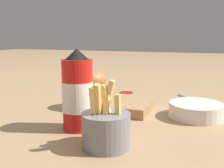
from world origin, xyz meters
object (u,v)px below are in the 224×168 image
object	(u,v)px
ketchup_bottle	(78,93)
side_bowl	(196,110)
spoon	(197,102)
fries_basket	(106,128)
burger	(91,84)
serving_board	(112,104)

from	to	relation	value
ketchup_bottle	side_bowl	xyz separation A→B (m)	(0.27, 0.20, -0.07)
ketchup_bottle	spoon	distance (m)	0.46
ketchup_bottle	fries_basket	xyz separation A→B (m)	(0.11, -0.08, -0.05)
side_bowl	burger	bearing A→B (deg)	-177.06
ketchup_bottle	spoon	xyz separation A→B (m)	(0.26, 0.37, -0.09)
serving_board	spoon	bearing A→B (deg)	32.23
side_bowl	spoon	distance (m)	0.16
fries_basket	spoon	bearing A→B (deg)	70.50
fries_basket	spoon	world-z (taller)	fries_basket
side_bowl	serving_board	bearing A→B (deg)	179.00
serving_board	spoon	distance (m)	0.30
ketchup_bottle	side_bowl	bearing A→B (deg)	37.11
ketchup_bottle	side_bowl	distance (m)	0.34
serving_board	burger	distance (m)	0.09
burger	side_bowl	bearing A→B (deg)	2.94
burger	spoon	xyz separation A→B (m)	(0.32, 0.18, -0.07)
spoon	burger	bearing A→B (deg)	-94.61
burger	spoon	distance (m)	0.37
side_bowl	spoon	bearing A→B (deg)	92.38
burger	fries_basket	bearing A→B (deg)	-58.79
ketchup_bottle	serving_board	bearing A→B (deg)	87.22
spoon	fries_basket	bearing A→B (deg)	-53.79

